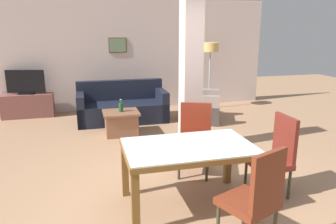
{
  "coord_description": "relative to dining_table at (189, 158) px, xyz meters",
  "views": [
    {
      "loc": [
        -1.1,
        -3.3,
        2.04
      ],
      "look_at": [
        0.0,
        0.94,
        0.89
      ],
      "focal_mm": 35.0,
      "sensor_mm": 36.0,
      "label": 1
    }
  ],
  "objects": [
    {
      "name": "ground_plane",
      "position": [
        0.0,
        0.0,
        -0.58
      ],
      "size": [
        18.0,
        18.0,
        0.0
      ],
      "primitive_type": "plane",
      "color": "#A17958"
    },
    {
      "name": "back_wall",
      "position": [
        -0.0,
        4.92,
        0.77
      ],
      "size": [
        7.2,
        0.09,
        2.7
      ],
      "color": "beige",
      "rests_on": "ground_plane"
    },
    {
      "name": "divider_pillar",
      "position": [
        0.58,
        1.71,
        0.77
      ],
      "size": [
        0.31,
        0.33,
        2.7
      ],
      "color": "beige",
      "rests_on": "ground_plane"
    },
    {
      "name": "dining_table",
      "position": [
        0.0,
        0.0,
        0.0
      ],
      "size": [
        1.47,
        0.92,
        0.74
      ],
      "color": "brown",
      "rests_on": "ground_plane"
    },
    {
      "name": "dining_chair_near_right",
      "position": [
        0.36,
        -0.88,
        -0.05
      ],
      "size": [
        0.6,
        0.6,
        1.0
      ],
      "rotation": [
        0.0,
        0.0,
        0.39
      ],
      "color": "maroon",
      "rests_on": "ground_plane"
    },
    {
      "name": "dining_chair_far_right",
      "position": [
        0.36,
        0.83,
        -0.05
      ],
      "size": [
        0.61,
        0.61,
        1.0
      ],
      "rotation": [
        0.0,
        0.0,
        2.73
      ],
      "color": "maroon",
      "rests_on": "ground_plane"
    },
    {
      "name": "dining_chair_head_right",
      "position": [
        1.12,
        0.0,
        -0.05
      ],
      "size": [
        0.46,
        0.46,
        1.0
      ],
      "rotation": [
        0.0,
        0.0,
        1.57
      ],
      "color": "maroon",
      "rests_on": "ground_plane"
    },
    {
      "name": "sofa",
      "position": [
        -0.32,
        3.78,
        -0.29
      ],
      "size": [
        1.93,
        0.89,
        0.87
      ],
      "rotation": [
        0.0,
        0.0,
        3.14
      ],
      "color": "black",
      "rests_on": "ground_plane"
    },
    {
      "name": "armchair",
      "position": [
        1.32,
        3.37,
        -0.29
      ],
      "size": [
        1.12,
        1.14,
        0.84
      ],
      "rotation": [
        0.0,
        0.0,
        4.32
      ],
      "color": "gray",
      "rests_on": "ground_plane"
    },
    {
      "name": "coffee_table",
      "position": [
        -0.45,
        2.82,
        -0.35
      ],
      "size": [
        0.68,
        0.59,
        0.46
      ],
      "color": "brown",
      "rests_on": "ground_plane"
    },
    {
      "name": "bottle",
      "position": [
        -0.45,
        2.82,
        -0.03
      ],
      "size": [
        0.08,
        0.08,
        0.24
      ],
      "color": "#194C23",
      "rests_on": "coffee_table"
    },
    {
      "name": "tv_stand",
      "position": [
        -2.39,
        4.64,
        -0.31
      ],
      "size": [
        1.13,
        0.4,
        0.54
      ],
      "color": "brown",
      "rests_on": "ground_plane"
    },
    {
      "name": "tv_screen",
      "position": [
        -2.39,
        4.64,
        0.23
      ],
      "size": [
        0.85,
        0.27,
        0.55
      ],
      "rotation": [
        0.0,
        0.0,
        2.91
      ],
      "color": "black",
      "rests_on": "tv_stand"
    },
    {
      "name": "floor_lamp",
      "position": [
        1.96,
        4.33,
        0.83
      ],
      "size": [
        0.4,
        0.4,
        1.66
      ],
      "color": "#B7B7BC",
      "rests_on": "ground_plane"
    }
  ]
}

